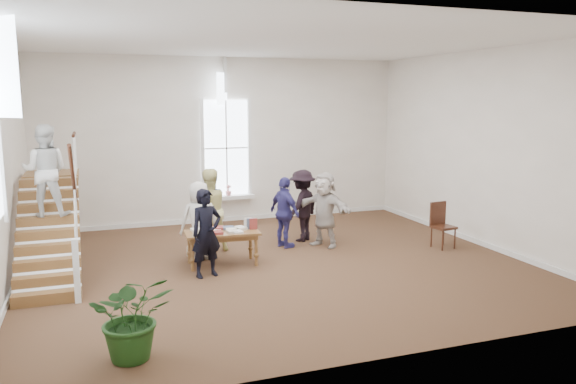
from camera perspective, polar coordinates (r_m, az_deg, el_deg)
name	(u,v)px	position (r m, az deg, el deg)	size (l,w,h in m)	color
ground	(278,265)	(11.69, -1.04, -7.38)	(10.00, 10.00, 0.00)	#432C1A
room_shell	(228,207)	(15.71, -6.13, -1.56)	(10.49, 10.00, 10.00)	beige
staircase	(47,193)	(11.53, -23.26, -0.13)	(1.10, 4.10, 2.92)	brown
library_table	(221,235)	(11.61, -6.82, -4.35)	(1.54, 0.84, 0.77)	brown
police_officer	(206,233)	(10.85, -8.28, -4.16)	(0.62, 0.41, 1.71)	black
elderly_woman	(199,220)	(12.07, -8.98, -2.87)	(0.82, 0.53, 1.67)	silver
person_yellow	(209,210)	(12.58, -8.07, -1.87)	(0.91, 0.71, 1.87)	beige
woman_cluster_a	(285,212)	(12.84, -0.33, -2.09)	(0.96, 0.40, 1.64)	navy
woman_cluster_b	(302,205)	(13.44, 1.45, -1.37)	(1.11, 0.64, 1.72)	black
woman_cluster_c	(324,209)	(12.96, 3.72, -1.76)	(1.61, 0.51, 1.74)	beige
floor_plant	(133,316)	(7.76, -15.49, -12.06)	(1.06, 0.92, 1.17)	#193D13
side_chair	(441,222)	(13.38, 15.28, -2.96)	(0.51, 0.51, 1.05)	black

